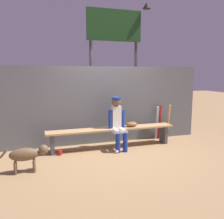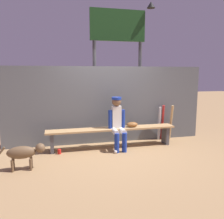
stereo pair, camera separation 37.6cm
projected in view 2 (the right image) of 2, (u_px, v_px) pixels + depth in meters
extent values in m
plane|color=#9E7A51|center=(112.00, 148.00, 5.75)|extent=(30.00, 30.00, 0.00)
cube|color=#595E63|center=(108.00, 105.00, 6.06)|extent=(5.18, 0.03, 1.96)
cube|color=tan|center=(112.00, 129.00, 5.67)|extent=(3.12, 0.36, 0.04)
cube|color=#4C4C51|center=(52.00, 143.00, 5.38)|extent=(0.08, 0.29, 0.45)
cube|color=#4C4C51|center=(165.00, 135.00, 6.04)|extent=(0.08, 0.29, 0.45)
cube|color=silver|center=(116.00, 117.00, 5.66)|extent=(0.22, 0.13, 0.53)
sphere|color=brown|center=(116.00, 102.00, 5.60)|extent=(0.22, 0.22, 0.22)
cylinder|color=#193399|center=(116.00, 98.00, 5.59)|extent=(0.23, 0.23, 0.06)
cylinder|color=silver|center=(115.00, 131.00, 5.50)|extent=(0.13, 0.38, 0.13)
cylinder|color=#193399|center=(117.00, 143.00, 5.35)|extent=(0.11, 0.11, 0.45)
cylinder|color=#193399|center=(110.00, 120.00, 5.61)|extent=(0.09, 0.09, 0.45)
cylinder|color=silver|center=(122.00, 131.00, 5.54)|extent=(0.13, 0.38, 0.13)
cylinder|color=#193399|center=(124.00, 143.00, 5.39)|extent=(0.11, 0.11, 0.45)
cylinder|color=#193399|center=(123.00, 119.00, 5.68)|extent=(0.09, 0.09, 0.45)
ellipsoid|color=brown|center=(132.00, 124.00, 5.78)|extent=(0.28, 0.20, 0.12)
cylinder|color=#B7B7BC|center=(159.00, 123.00, 6.35)|extent=(0.09, 0.16, 0.91)
cylinder|color=#B22323|center=(162.00, 122.00, 6.39)|extent=(0.09, 0.19, 0.95)
cylinder|color=tan|center=(171.00, 123.00, 6.37)|extent=(0.09, 0.18, 0.94)
sphere|color=white|center=(116.00, 152.00, 5.33)|extent=(0.07, 0.07, 0.07)
cylinder|color=red|center=(59.00, 152.00, 5.29)|extent=(0.08, 0.08, 0.11)
cylinder|color=#1E47AD|center=(122.00, 125.00, 5.76)|extent=(0.08, 0.08, 0.11)
cylinder|color=#3F3F42|center=(95.00, 88.00, 6.86)|extent=(0.10, 0.10, 2.70)
cylinder|color=#3F3F42|center=(139.00, 88.00, 7.19)|extent=(0.10, 0.10, 2.70)
cube|color=#1E471E|center=(118.00, 25.00, 6.75)|extent=(1.62, 0.08, 0.88)
cone|color=black|center=(151.00, 5.00, 6.79)|extent=(0.24, 0.24, 0.18)
ellipsoid|color=brown|center=(21.00, 152.00, 4.37)|extent=(0.52, 0.20, 0.24)
sphere|color=brown|center=(40.00, 148.00, 4.44)|extent=(0.18, 0.18, 0.18)
cylinder|color=brown|center=(1.00, 151.00, 4.28)|extent=(0.15, 0.04, 0.16)
cylinder|color=brown|center=(31.00, 162.00, 4.50)|extent=(0.05, 0.05, 0.22)
cylinder|color=brown|center=(31.00, 165.00, 4.39)|extent=(0.05, 0.05, 0.22)
cylinder|color=brown|center=(13.00, 164.00, 4.43)|extent=(0.05, 0.05, 0.22)
cylinder|color=brown|center=(12.00, 166.00, 4.31)|extent=(0.05, 0.05, 0.22)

